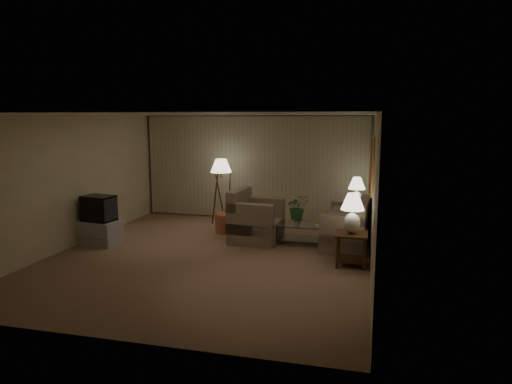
% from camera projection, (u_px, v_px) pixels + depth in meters
% --- Properties ---
extents(ground, '(7.00, 7.00, 0.00)m').
position_uv_depth(ground, '(211.00, 256.00, 8.83)').
color(ground, brown).
rests_on(ground, ground).
extents(room_shell, '(6.04, 7.02, 2.72)m').
position_uv_depth(room_shell, '(234.00, 159.00, 9.99)').
color(room_shell, beige).
rests_on(room_shell, ground).
extents(sofa, '(1.87, 1.12, 0.77)m').
position_uv_depth(sofa, '(347.00, 227.00, 9.51)').
color(sofa, gray).
rests_on(sofa, ground).
extents(armchair, '(1.21, 1.16, 0.88)m').
position_uv_depth(armchair, '(256.00, 221.00, 9.80)').
color(armchair, gray).
rests_on(armchair, ground).
extents(side_table_near, '(0.57, 0.57, 0.60)m').
position_uv_depth(side_table_near, '(351.00, 243.00, 8.18)').
color(side_table_near, '#37200F').
rests_on(side_table_near, ground).
extents(side_table_far, '(0.54, 0.45, 0.60)m').
position_uv_depth(side_table_far, '(356.00, 214.00, 10.67)').
color(side_table_far, '#37200F').
rests_on(side_table_far, ground).
extents(table_lamp_near, '(0.42, 0.42, 0.72)m').
position_uv_depth(table_lamp_near, '(352.00, 210.00, 8.08)').
color(table_lamp_near, silver).
rests_on(table_lamp_near, side_table_near).
extents(table_lamp_far, '(0.39, 0.39, 0.68)m').
position_uv_depth(table_lamp_far, '(357.00, 189.00, 10.57)').
color(table_lamp_far, silver).
rests_on(table_lamp_far, side_table_far).
extents(coffee_table, '(1.23, 0.67, 0.41)m').
position_uv_depth(coffee_table, '(304.00, 231.00, 9.64)').
color(coffee_table, silver).
rests_on(coffee_table, ground).
extents(tv_cabinet, '(1.00, 0.78, 0.50)m').
position_uv_depth(tv_cabinet, '(100.00, 232.00, 9.61)').
color(tv_cabinet, '#B1B1B4').
rests_on(tv_cabinet, ground).
extents(crt_tv, '(0.76, 0.63, 0.54)m').
position_uv_depth(crt_tv, '(99.00, 208.00, 9.53)').
color(crt_tv, black).
rests_on(crt_tv, tv_cabinet).
extents(floor_lamp, '(0.53, 0.53, 1.63)m').
position_uv_depth(floor_lamp, '(221.00, 190.00, 11.42)').
color(floor_lamp, '#37200F').
rests_on(floor_lamp, ground).
extents(ottoman, '(0.72, 0.72, 0.44)m').
position_uv_depth(ottoman, '(229.00, 223.00, 10.63)').
color(ottoman, '#A95839').
rests_on(ottoman, ground).
extents(vase, '(0.15, 0.15, 0.15)m').
position_uv_depth(vase, '(297.00, 220.00, 9.64)').
color(vase, white).
rests_on(vase, coffee_table).
extents(flowers, '(0.61, 0.58, 0.53)m').
position_uv_depth(flowers, '(298.00, 205.00, 9.59)').
color(flowers, '#2E6730').
rests_on(flowers, vase).
extents(book, '(0.20, 0.25, 0.02)m').
position_uv_depth(book, '(316.00, 226.00, 9.46)').
color(book, olive).
rests_on(book, coffee_table).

